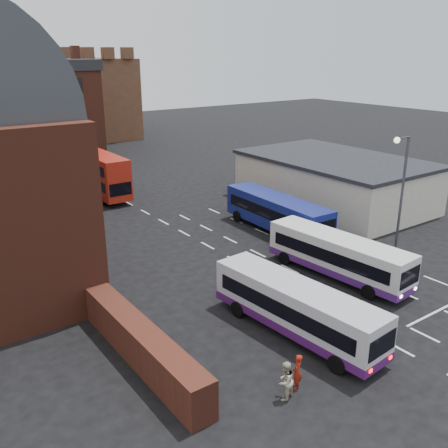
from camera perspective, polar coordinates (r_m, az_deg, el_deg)
ground at (r=27.35m, az=12.53°, el=-10.00°), size 180.00×180.00×0.00m
forecourt_wall at (r=22.82m, az=-9.34°, el=-13.49°), size 1.20×10.00×1.80m
cream_building at (r=45.83m, az=12.44°, el=4.89°), size 10.40×16.40×4.25m
castle_keep at (r=85.32m, az=-19.61°, el=13.34°), size 22.00×22.00×12.00m
bus_white_outbound at (r=24.59m, az=8.25°, el=-9.19°), size 2.97×9.59×2.58m
bus_white_inbound at (r=31.01m, az=12.92°, el=-3.31°), size 2.98×9.57×2.57m
bus_blue at (r=37.92m, az=6.09°, el=1.43°), size 2.81×10.14×2.75m
bus_red_double at (r=49.03m, az=-14.29°, el=5.72°), size 2.62×10.30×4.12m
street_lamp at (r=33.20m, az=19.52°, el=3.94°), size 1.68×0.45×8.31m
pedestrian_red at (r=21.36m, az=8.35°, el=-16.37°), size 0.68×0.62×1.56m
pedestrian_beige at (r=20.74m, az=7.03°, el=-17.36°), size 0.94×0.82×1.65m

